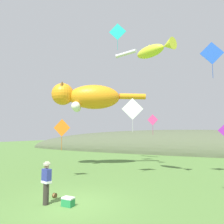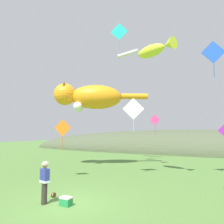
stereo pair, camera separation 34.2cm
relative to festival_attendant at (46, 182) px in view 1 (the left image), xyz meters
name	(u,v)px [view 1 (the left image)]	position (x,y,z in m)	size (l,w,h in m)	color
ground_plane	(71,204)	(0.88, 0.54, -0.95)	(120.00, 120.00, 0.00)	#517A38
distant_hill_ridge	(193,153)	(3.08, 27.58, -0.95)	(59.26, 13.13, 7.01)	#4C563D
festival_attendant	(46,182)	(0.00, 0.00, 0.00)	(0.47, 0.35, 1.77)	#332D28
kite_spool	(55,195)	(-0.31, 0.92, -0.84)	(0.12, 0.23, 0.23)	olive
picnic_cooler	(68,202)	(0.96, 0.26, -0.77)	(0.49, 0.33, 0.36)	#268C4C
kite_giant_cat	(88,97)	(-4.05, 9.52, 5.34)	(7.68, 5.23, 2.63)	orange
kite_fish_windsock	(154,50)	(2.93, 6.83, 7.66)	(3.09, 1.99, 0.93)	yellow
kite_tube_streamer	(126,54)	(-1.65, 12.94, 10.21)	(2.53, 1.01, 0.44)	white
kite_diamond_pink	(153,120)	(1.12, 12.75, 3.26)	(1.04, 0.15, 1.95)	#E53F8C
kite_diamond_blue	(212,53)	(6.48, 7.82, 7.18)	(1.44, 0.44, 2.40)	blue
kite_diamond_teal	(118,32)	(-1.00, 9.51, 10.94)	(1.46, 0.49, 2.43)	#19BFBF
kite_diamond_white	(132,109)	(1.17, 7.29, 3.76)	(1.41, 0.66, 2.45)	white
kite_diamond_orange	(62,128)	(-2.66, 4.23, 2.38)	(1.12, 0.32, 2.06)	orange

